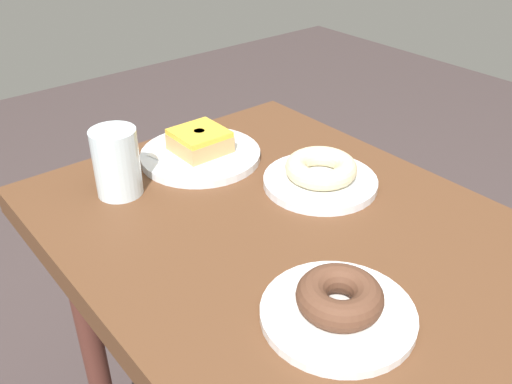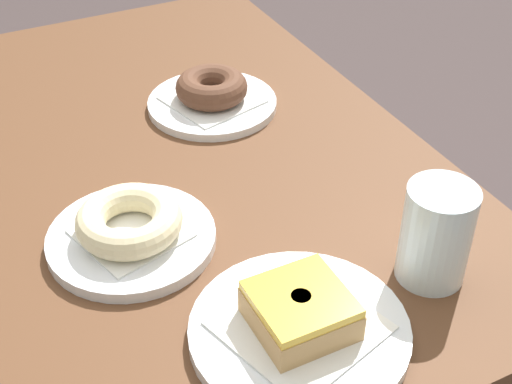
{
  "view_description": "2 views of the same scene",
  "coord_description": "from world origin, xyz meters",
  "px_view_note": "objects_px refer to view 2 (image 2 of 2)",
  "views": [
    {
      "loc": [
        -0.44,
        0.5,
        1.28
      ],
      "look_at": [
        0.17,
        0.01,
        0.8
      ],
      "focal_mm": 38.97,
      "sensor_mm": 36.0,
      "label": 1
    },
    {
      "loc": [
        0.82,
        -0.3,
        1.35
      ],
      "look_at": [
        0.19,
        0.02,
        0.82
      ],
      "focal_mm": 51.32,
      "sensor_mm": 36.0,
      "label": 2
    }
  ],
  "objects_px": {
    "donut_glazed_square": "(300,310)",
    "plate_sugar_ring": "(132,239)",
    "water_glass": "(436,234)",
    "plate_chocolate_ring": "(212,104)",
    "plate_glazed_square": "(299,331)",
    "donut_sugar_ring": "(129,220)",
    "donut_chocolate_ring": "(212,87)"
  },
  "relations": [
    {
      "from": "plate_chocolate_ring",
      "to": "donut_sugar_ring",
      "type": "distance_m",
      "value": 0.33
    },
    {
      "from": "water_glass",
      "to": "plate_chocolate_ring",
      "type": "bearing_deg",
      "value": -171.18
    },
    {
      "from": "plate_sugar_ring",
      "to": "water_glass",
      "type": "bearing_deg",
      "value": 54.76
    },
    {
      "from": "plate_sugar_ring",
      "to": "donut_sugar_ring",
      "type": "relative_size",
      "value": 1.6
    },
    {
      "from": "plate_chocolate_ring",
      "to": "donut_glazed_square",
      "type": "distance_m",
      "value": 0.49
    },
    {
      "from": "donut_chocolate_ring",
      "to": "plate_sugar_ring",
      "type": "bearing_deg",
      "value": -40.9
    },
    {
      "from": "plate_chocolate_ring",
      "to": "plate_glazed_square",
      "type": "height_order",
      "value": "plate_glazed_square"
    },
    {
      "from": "plate_chocolate_ring",
      "to": "donut_chocolate_ring",
      "type": "relative_size",
      "value": 1.81
    },
    {
      "from": "plate_chocolate_ring",
      "to": "donut_sugar_ring",
      "type": "bearing_deg",
      "value": -40.9
    },
    {
      "from": "donut_chocolate_ring",
      "to": "donut_glazed_square",
      "type": "height_order",
      "value": "donut_glazed_square"
    },
    {
      "from": "donut_glazed_square",
      "to": "water_glass",
      "type": "bearing_deg",
      "value": 95.01
    },
    {
      "from": "donut_chocolate_ring",
      "to": "plate_sugar_ring",
      "type": "distance_m",
      "value": 0.33
    },
    {
      "from": "donut_glazed_square",
      "to": "plate_glazed_square",
      "type": "bearing_deg",
      "value": 180.0
    },
    {
      "from": "donut_chocolate_ring",
      "to": "donut_sugar_ring",
      "type": "distance_m",
      "value": 0.33
    },
    {
      "from": "donut_sugar_ring",
      "to": "water_glass",
      "type": "xyz_separation_m",
      "value": [
        0.2,
        0.29,
        0.02
      ]
    },
    {
      "from": "donut_glazed_square",
      "to": "plate_sugar_ring",
      "type": "height_order",
      "value": "donut_glazed_square"
    },
    {
      "from": "donut_chocolate_ring",
      "to": "plate_glazed_square",
      "type": "relative_size",
      "value": 0.48
    },
    {
      "from": "donut_chocolate_ring",
      "to": "donut_glazed_square",
      "type": "xyz_separation_m",
      "value": [
        0.47,
        -0.11,
        0.0
      ]
    },
    {
      "from": "plate_chocolate_ring",
      "to": "donut_chocolate_ring",
      "type": "xyz_separation_m",
      "value": [
        0.0,
        0.0,
        0.03
      ]
    },
    {
      "from": "donut_sugar_ring",
      "to": "plate_glazed_square",
      "type": "bearing_deg",
      "value": 26.24
    },
    {
      "from": "plate_chocolate_ring",
      "to": "plate_glazed_square",
      "type": "bearing_deg",
      "value": -13.1
    },
    {
      "from": "water_glass",
      "to": "donut_sugar_ring",
      "type": "bearing_deg",
      "value": -125.24
    },
    {
      "from": "donut_chocolate_ring",
      "to": "plate_glazed_square",
      "type": "xyz_separation_m",
      "value": [
        0.47,
        -0.11,
        -0.03
      ]
    },
    {
      "from": "plate_chocolate_ring",
      "to": "water_glass",
      "type": "height_order",
      "value": "water_glass"
    },
    {
      "from": "donut_glazed_square",
      "to": "plate_sugar_ring",
      "type": "xyz_separation_m",
      "value": [
        -0.22,
        -0.11,
        -0.03
      ]
    },
    {
      "from": "donut_sugar_ring",
      "to": "water_glass",
      "type": "height_order",
      "value": "water_glass"
    },
    {
      "from": "donut_glazed_square",
      "to": "water_glass",
      "type": "height_order",
      "value": "water_glass"
    },
    {
      "from": "water_glass",
      "to": "plate_sugar_ring",
      "type": "bearing_deg",
      "value": -125.24
    },
    {
      "from": "donut_chocolate_ring",
      "to": "donut_glazed_square",
      "type": "relative_size",
      "value": 1.16
    },
    {
      "from": "water_glass",
      "to": "donut_chocolate_ring",
      "type": "bearing_deg",
      "value": -171.18
    },
    {
      "from": "plate_glazed_square",
      "to": "donut_glazed_square",
      "type": "relative_size",
      "value": 2.43
    },
    {
      "from": "water_glass",
      "to": "donut_glazed_square",
      "type": "bearing_deg",
      "value": -84.99
    }
  ]
}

